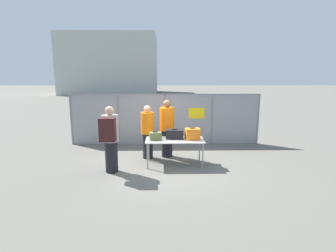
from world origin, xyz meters
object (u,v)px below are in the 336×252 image
object	(u,v)px
suitcase_olive	(155,136)
security_worker_far	(148,131)
inspection_table	(175,142)
suitcase_black	(175,134)
utility_trailer	(180,128)
security_worker_near	(167,128)
suitcase_orange	(193,134)
traveler_hooded	(110,137)

from	to	relation	value
suitcase_olive	security_worker_far	size ratio (longest dim) A/B	0.22
inspection_table	suitcase_black	distance (m)	0.22
inspection_table	utility_trailer	size ratio (longest dim) A/B	0.44
inspection_table	suitcase_olive	size ratio (longest dim) A/B	4.43
suitcase_olive	suitcase_black	xyz separation A→B (m)	(0.56, 0.14, 0.02)
suitcase_olive	suitcase_black	bearing A→B (deg)	14.31
suitcase_olive	suitcase_black	world-z (taller)	suitcase_black
inspection_table	security_worker_near	distance (m)	0.86
suitcase_orange	security_worker_near	world-z (taller)	security_worker_near
suitcase_black	traveler_hooded	xyz separation A→B (m)	(-1.74, -0.72, 0.09)
suitcase_orange	utility_trailer	world-z (taller)	suitcase_orange
traveler_hooded	security_worker_far	size ratio (longest dim) A/B	1.07
inspection_table	suitcase_orange	distance (m)	0.57
inspection_table	security_worker_near	xyz separation A→B (m)	(-0.21, 0.79, 0.25)
suitcase_olive	traveler_hooded	bearing A→B (deg)	-153.91
suitcase_black	utility_trailer	size ratio (longest dim) A/B	0.14
security_worker_near	security_worker_far	distance (m)	0.64
suitcase_olive	suitcase_orange	distance (m)	1.08
suitcase_black	suitcase_olive	bearing A→B (deg)	-165.69
suitcase_orange	traveler_hooded	xyz separation A→B (m)	(-2.26, -0.63, 0.07)
suitcase_black	utility_trailer	world-z (taller)	suitcase_black
security_worker_near	utility_trailer	size ratio (longest dim) A/B	0.48
suitcase_olive	inspection_table	bearing A→B (deg)	3.64
security_worker_far	traveler_hooded	bearing A→B (deg)	30.37
suitcase_black	security_worker_far	xyz separation A→B (m)	(-0.83, 0.55, -0.03)
inspection_table	suitcase_black	xyz separation A→B (m)	(-0.00, 0.11, 0.20)
suitcase_olive	suitcase_black	distance (m)	0.58
suitcase_orange	security_worker_near	distance (m)	1.07
inspection_table	suitcase_olive	world-z (taller)	suitcase_olive
suitcase_orange	utility_trailer	xyz separation A→B (m)	(-0.14, 3.63, -0.56)
traveler_hooded	security_worker_far	world-z (taller)	traveler_hooded
traveler_hooded	security_worker_far	distance (m)	1.57
suitcase_orange	security_worker_far	world-z (taller)	security_worker_far
suitcase_orange	utility_trailer	distance (m)	3.67
suitcase_orange	security_worker_far	distance (m)	1.49
inspection_table	suitcase_orange	bearing A→B (deg)	1.88
inspection_table	utility_trailer	xyz separation A→B (m)	(0.38, 3.65, -0.34)
inspection_table	traveler_hooded	bearing A→B (deg)	-160.59
security_worker_near	utility_trailer	xyz separation A→B (m)	(0.59, 2.85, -0.59)
security_worker_far	utility_trailer	xyz separation A→B (m)	(1.21, 2.99, -0.51)
traveler_hooded	suitcase_black	bearing A→B (deg)	26.56
suitcase_olive	utility_trailer	size ratio (longest dim) A/B	0.10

